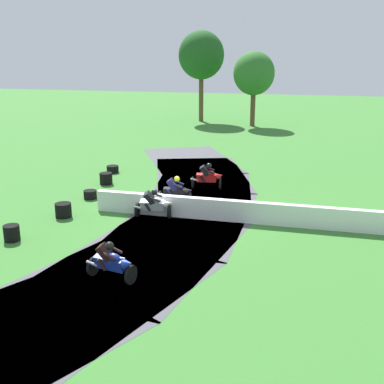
% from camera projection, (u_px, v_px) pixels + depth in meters
% --- Properties ---
extents(ground_plane, '(120.00, 120.00, 0.00)m').
position_uv_depth(ground_plane, '(188.00, 217.00, 20.62)').
color(ground_plane, '#38752D').
extents(track_asphalt, '(9.77, 31.25, 0.01)m').
position_uv_depth(track_asphalt, '(161.00, 215.00, 20.90)').
color(track_asphalt, '#47474C').
rests_on(track_asphalt, ground).
extents(safety_barrier, '(18.95, 0.57, 0.90)m').
position_uv_depth(safety_barrier, '(320.00, 218.00, 19.21)').
color(safety_barrier, white).
rests_on(safety_barrier, ground).
extents(motorcycle_lead_blue, '(1.70, 1.03, 1.43)m').
position_uv_depth(motorcycle_lead_blue, '(111.00, 262.00, 14.78)').
color(motorcycle_lead_blue, black).
rests_on(motorcycle_lead_blue, ground).
extents(motorcycle_chase_white, '(1.68, 0.90, 1.42)m').
position_uv_depth(motorcycle_chase_white, '(154.00, 204.00, 20.33)').
color(motorcycle_chase_white, black).
rests_on(motorcycle_chase_white, ground).
extents(motorcycle_trailing_black, '(1.68, 0.70, 1.42)m').
position_uv_depth(motorcycle_trailing_black, '(176.00, 191.00, 22.06)').
color(motorcycle_trailing_black, black).
rests_on(motorcycle_trailing_black, ground).
extents(motorcycle_fourth_red, '(1.68, 0.87, 1.43)m').
position_uv_depth(motorcycle_fourth_red, '(208.00, 177.00, 24.61)').
color(motorcycle_fourth_red, black).
rests_on(motorcycle_fourth_red, ground).
extents(tire_stack_mid_a, '(0.59, 0.59, 0.60)m').
position_uv_depth(tire_stack_mid_a, '(12.00, 233.00, 18.03)').
color(tire_stack_mid_a, black).
rests_on(tire_stack_mid_a, ground).
extents(tire_stack_mid_b, '(0.69, 0.69, 0.60)m').
position_uv_depth(tire_stack_mid_b, '(63.00, 210.00, 20.59)').
color(tire_stack_mid_b, black).
rests_on(tire_stack_mid_b, ground).
extents(tire_stack_far, '(0.62, 0.62, 0.40)m').
position_uv_depth(tire_stack_far, '(90.00, 194.00, 23.16)').
color(tire_stack_far, black).
rests_on(tire_stack_far, ground).
extents(tire_stack_extra_a, '(0.66, 0.66, 0.60)m').
position_uv_depth(tire_stack_extra_a, '(106.00, 179.00, 25.63)').
color(tire_stack_extra_a, black).
rests_on(tire_stack_extra_a, ground).
extents(tire_stack_extra_b, '(0.68, 0.68, 0.40)m').
position_uv_depth(tire_stack_extra_b, '(113.00, 169.00, 28.05)').
color(tire_stack_extra_b, black).
rests_on(tire_stack_extra_b, ground).
extents(tree_far_left, '(3.71, 3.71, 6.71)m').
position_uv_depth(tree_far_left, '(254.00, 74.00, 43.82)').
color(tree_far_left, brown).
rests_on(tree_far_left, ground).
extents(tree_far_right, '(4.35, 4.35, 8.60)m').
position_uv_depth(tree_far_right, '(201.00, 55.00, 46.43)').
color(tree_far_right, brown).
rests_on(tree_far_right, ground).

